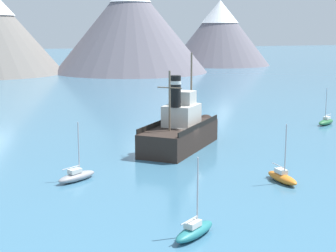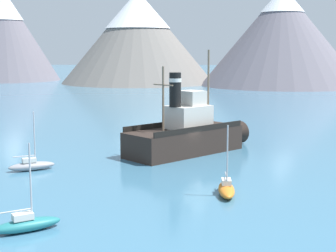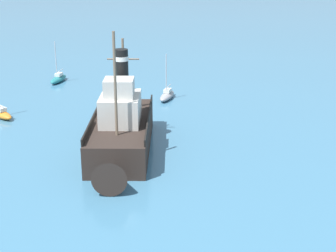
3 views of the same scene
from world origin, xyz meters
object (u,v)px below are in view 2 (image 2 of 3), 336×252
Objects in this scene: old_tugboat at (189,134)px; sailboat_grey at (32,165)px; sailboat_orange at (226,189)px; sailboat_teal at (26,224)px.

sailboat_grey is (-12.86, -8.25, -1.40)m from old_tugboat.
sailboat_orange is (15.70, -6.40, 0.00)m from sailboat_grey.
old_tugboat is at bearing 32.69° from sailboat_grey.
old_tugboat is 24.11m from sailboat_teal.
sailboat_grey is at bearing -147.31° from old_tugboat.
sailboat_teal is at bearing -145.30° from sailboat_orange.
sailboat_orange is at bearing -22.16° from sailboat_grey.
sailboat_orange is at bearing -79.00° from old_tugboat.
old_tugboat is at bearing 69.29° from sailboat_teal.
sailboat_teal and sailboat_orange have the same top height.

